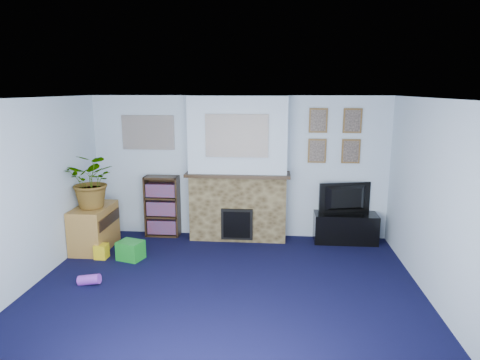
# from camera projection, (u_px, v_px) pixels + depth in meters

# --- Properties ---
(floor) EXTENTS (5.00, 4.50, 0.01)m
(floor) POSITION_uv_depth(u_px,v_px,m) (224.00, 294.00, 5.32)
(floor) COLOR black
(floor) RESTS_ON ground
(ceiling) EXTENTS (5.00, 4.50, 0.01)m
(ceiling) POSITION_uv_depth(u_px,v_px,m) (222.00, 98.00, 4.82)
(ceiling) COLOR white
(ceiling) RESTS_ON wall_back
(wall_back) EXTENTS (5.00, 0.04, 2.40)m
(wall_back) POSITION_uv_depth(u_px,v_px,m) (239.00, 167.00, 7.27)
(wall_back) COLOR silver
(wall_back) RESTS_ON ground
(wall_front) EXTENTS (5.00, 0.04, 2.40)m
(wall_front) POSITION_uv_depth(u_px,v_px,m) (182.00, 287.00, 2.88)
(wall_front) COLOR silver
(wall_front) RESTS_ON ground
(wall_left) EXTENTS (0.04, 4.50, 2.40)m
(wall_left) POSITION_uv_depth(u_px,v_px,m) (22.00, 197.00, 5.28)
(wall_left) COLOR silver
(wall_left) RESTS_ON ground
(wall_right) EXTENTS (0.04, 4.50, 2.40)m
(wall_right) POSITION_uv_depth(u_px,v_px,m) (440.00, 206.00, 4.87)
(wall_right) COLOR silver
(wall_right) RESTS_ON ground
(chimney_breast) EXTENTS (1.72, 0.50, 2.40)m
(chimney_breast) POSITION_uv_depth(u_px,v_px,m) (238.00, 170.00, 7.07)
(chimney_breast) COLOR brown
(chimney_breast) RESTS_ON ground
(collage_main) EXTENTS (1.00, 0.03, 0.68)m
(collage_main) POSITION_uv_depth(u_px,v_px,m) (237.00, 136.00, 6.74)
(collage_main) COLOR gray
(collage_main) RESTS_ON chimney_breast
(collage_left) EXTENTS (0.90, 0.03, 0.58)m
(collage_left) POSITION_uv_depth(u_px,v_px,m) (148.00, 132.00, 7.26)
(collage_left) COLOR gray
(collage_left) RESTS_ON wall_back
(portrait_tl) EXTENTS (0.30, 0.03, 0.40)m
(portrait_tl) POSITION_uv_depth(u_px,v_px,m) (318.00, 120.00, 6.97)
(portrait_tl) COLOR brown
(portrait_tl) RESTS_ON wall_back
(portrait_tr) EXTENTS (0.30, 0.03, 0.40)m
(portrait_tr) POSITION_uv_depth(u_px,v_px,m) (352.00, 121.00, 6.93)
(portrait_tr) COLOR brown
(portrait_tr) RESTS_ON wall_back
(portrait_bl) EXTENTS (0.30, 0.03, 0.40)m
(portrait_bl) POSITION_uv_depth(u_px,v_px,m) (317.00, 151.00, 7.08)
(portrait_bl) COLOR brown
(portrait_bl) RESTS_ON wall_back
(portrait_br) EXTENTS (0.30, 0.03, 0.40)m
(portrait_br) POSITION_uv_depth(u_px,v_px,m) (351.00, 151.00, 7.03)
(portrait_br) COLOR brown
(portrait_br) RESTS_ON wall_back
(tv_stand) EXTENTS (1.03, 0.43, 0.49)m
(tv_stand) POSITION_uv_depth(u_px,v_px,m) (345.00, 229.00, 7.11)
(tv_stand) COLOR black
(tv_stand) RESTS_ON ground
(television) EXTENTS (0.88, 0.31, 0.50)m
(television) POSITION_uv_depth(u_px,v_px,m) (347.00, 199.00, 7.02)
(television) COLOR black
(television) RESTS_ON tv_stand
(bookshelf) EXTENTS (0.58, 0.28, 1.05)m
(bookshelf) POSITION_uv_depth(u_px,v_px,m) (163.00, 207.00, 7.38)
(bookshelf) COLOR black
(bookshelf) RESTS_ON ground
(sideboard) EXTENTS (0.50, 0.89, 0.69)m
(sideboard) POSITION_uv_depth(u_px,v_px,m) (94.00, 227.00, 6.80)
(sideboard) COLOR olive
(sideboard) RESTS_ON ground
(potted_plant) EXTENTS (0.79, 0.69, 0.85)m
(potted_plant) POSITION_uv_depth(u_px,v_px,m) (93.00, 181.00, 6.58)
(potted_plant) COLOR #26661E
(potted_plant) RESTS_ON sideboard
(mantel_clock) EXTENTS (0.10, 0.06, 0.15)m
(mantel_clock) POSITION_uv_depth(u_px,v_px,m) (235.00, 169.00, 7.02)
(mantel_clock) COLOR gold
(mantel_clock) RESTS_ON chimney_breast
(mantel_candle) EXTENTS (0.04, 0.04, 0.14)m
(mantel_candle) POSITION_uv_depth(u_px,v_px,m) (259.00, 169.00, 6.99)
(mantel_candle) COLOR #B2BFC6
(mantel_candle) RESTS_ON chimney_breast
(mantel_teddy) EXTENTS (0.13, 0.13, 0.13)m
(mantel_teddy) POSITION_uv_depth(u_px,v_px,m) (209.00, 169.00, 7.06)
(mantel_teddy) COLOR gray
(mantel_teddy) RESTS_ON chimney_breast
(mantel_can) EXTENTS (0.06, 0.06, 0.11)m
(mantel_can) POSITION_uv_depth(u_px,v_px,m) (277.00, 170.00, 6.97)
(mantel_can) COLOR yellow
(mantel_can) RESTS_ON chimney_breast
(green_crate) EXTENTS (0.42, 0.37, 0.28)m
(green_crate) POSITION_uv_depth(u_px,v_px,m) (131.00, 250.00, 6.39)
(green_crate) COLOR #198C26
(green_crate) RESTS_ON ground
(toy_ball) EXTENTS (0.18, 0.18, 0.18)m
(toy_ball) POSITION_uv_depth(u_px,v_px,m) (96.00, 247.00, 6.65)
(toy_ball) COLOR red
(toy_ball) RESTS_ON ground
(toy_block) EXTENTS (0.18, 0.18, 0.22)m
(toy_block) POSITION_uv_depth(u_px,v_px,m) (102.00, 251.00, 6.44)
(toy_block) COLOR yellow
(toy_block) RESTS_ON ground
(toy_tube) EXTENTS (0.30, 0.13, 0.17)m
(toy_tube) POSITION_uv_depth(u_px,v_px,m) (89.00, 280.00, 5.57)
(toy_tube) COLOR purple
(toy_tube) RESTS_ON ground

